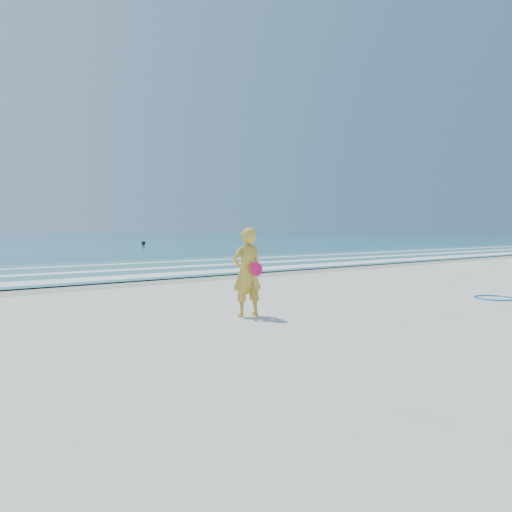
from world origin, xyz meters
TOP-DOWN VIEW (x-y plane):
  - ground at (0.00, 0.00)m, footprint 400.00×400.00m
  - wet_sand at (0.00, 9.00)m, footprint 400.00×2.40m
  - shallow at (0.00, 14.00)m, footprint 400.00×10.00m
  - foam_near at (0.00, 10.30)m, footprint 400.00×1.40m
  - foam_mid at (0.00, 13.20)m, footprint 400.00×0.90m
  - foam_far at (0.00, 16.50)m, footprint 400.00×0.60m
  - hoop at (4.68, 0.20)m, footprint 1.15×1.15m
  - buoy at (16.57, 43.44)m, footprint 0.43×0.43m
  - woman at (-1.44, 1.94)m, footprint 0.65×0.47m

SIDE VIEW (x-z plane):
  - ground at x=0.00m, z-range 0.00..0.00m
  - wet_sand at x=0.00m, z-range 0.00..0.00m
  - hoop at x=4.68m, z-range 0.00..0.03m
  - shallow at x=0.00m, z-range 0.04..0.05m
  - foam_near at x=0.00m, z-range 0.05..0.06m
  - foam_mid at x=0.00m, z-range 0.05..0.06m
  - foam_far at x=0.00m, z-range 0.05..0.06m
  - buoy at x=16.57m, z-range 0.04..0.47m
  - woman at x=-1.44m, z-range 0.00..1.68m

